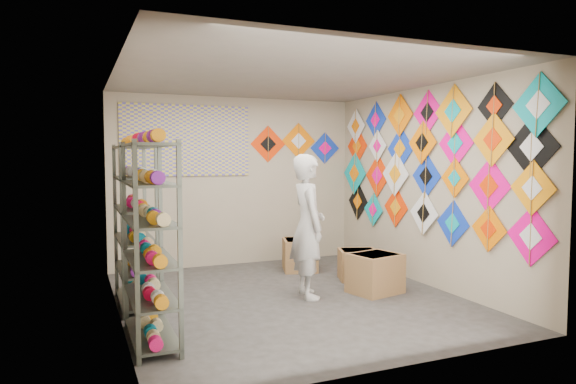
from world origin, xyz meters
name	(u,v)px	position (x,y,z in m)	size (l,w,h in m)	color
ground	(290,299)	(0.00, 0.00, 0.00)	(4.50, 4.50, 0.00)	#312E2B
room_walls	(290,165)	(0.00, 0.00, 1.64)	(4.50, 4.50, 4.50)	tan
shelf_rack_front	(150,243)	(-1.78, -0.85, 0.95)	(0.40, 1.10, 1.90)	#4C5147
shelf_rack_back	(135,225)	(-1.78, 0.45, 0.95)	(0.40, 1.10, 1.90)	#4C5147
string_spools	(142,224)	(-1.78, -0.20, 1.05)	(0.12, 2.36, 0.12)	#F61066
kite_wall_display	(424,163)	(1.98, -0.01, 1.67)	(0.06, 4.40, 2.07)	#FF018A
back_wall_kites	(296,144)	(1.05, 2.24, 1.96)	(1.63, 0.02, 0.70)	#F73000
poster	(187,141)	(-0.80, 2.23, 2.00)	(2.00, 0.01, 1.10)	#5750AE
shopkeeper	(308,226)	(0.24, 0.00, 0.89)	(0.51, 0.70, 1.78)	beige
carton_a	(375,273)	(1.12, -0.16, 0.25)	(0.61, 0.50, 0.50)	#9C7844
carton_b	(358,265)	(1.28, 0.53, 0.21)	(0.52, 0.43, 0.43)	#9C7844
carton_c	(300,255)	(0.76, 1.40, 0.24)	(0.50, 0.55, 0.48)	#9C7844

